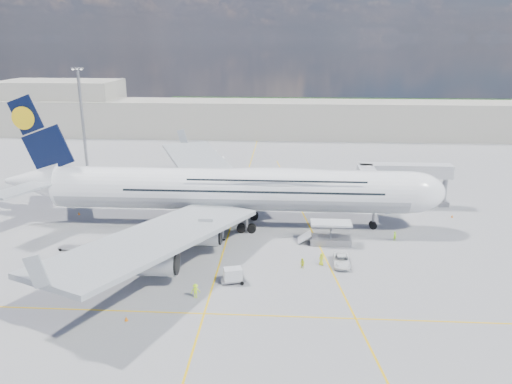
# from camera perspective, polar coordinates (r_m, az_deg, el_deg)

# --- Properties ---
(ground) EXTENTS (300.00, 300.00, 0.00)m
(ground) POSITION_cam_1_polar(r_m,az_deg,el_deg) (80.22, -3.63, -6.37)
(ground) COLOR gray
(ground) RESTS_ON ground
(taxi_line_main) EXTENTS (0.25, 220.00, 0.01)m
(taxi_line_main) POSITION_cam_1_polar(r_m,az_deg,el_deg) (80.22, -3.63, -6.37)
(taxi_line_main) COLOR #E7B30C
(taxi_line_main) RESTS_ON ground
(taxi_line_cross) EXTENTS (120.00, 0.25, 0.01)m
(taxi_line_cross) POSITION_cam_1_polar(r_m,az_deg,el_deg) (62.58, -5.94, -13.65)
(taxi_line_cross) COLOR #E7B30C
(taxi_line_cross) RESTS_ON ground
(taxi_line_diag) EXTENTS (14.16, 99.06, 0.01)m
(taxi_line_diag) POSITION_cam_1_polar(r_m,az_deg,el_deg) (89.00, 6.17, -4.00)
(taxi_line_diag) COLOR #E7B30C
(taxi_line_diag) RESTS_ON ground
(airliner) EXTENTS (77.26, 79.15, 23.71)m
(airliner) POSITION_cam_1_polar(r_m,az_deg,el_deg) (87.17, -2.74, 0.39)
(airliner) COLOR white
(airliner) RESTS_ON ground
(jet_bridge) EXTENTS (18.80, 12.10, 8.50)m
(jet_bridge) POSITION_cam_1_polar(r_m,az_deg,el_deg) (99.26, 15.19, 1.88)
(jet_bridge) COLOR #B7B7BC
(jet_bridge) RESTS_ON ground
(cargo_loader) EXTENTS (8.53, 3.20, 3.67)m
(cargo_loader) POSITION_cam_1_polar(r_m,az_deg,el_deg) (82.14, 8.37, -5.00)
(cargo_loader) COLOR silver
(cargo_loader) RESTS_ON ground
(light_mast) EXTENTS (3.00, 0.70, 25.50)m
(light_mast) POSITION_cam_1_polar(r_m,az_deg,el_deg) (129.33, -19.22, 7.85)
(light_mast) COLOR gray
(light_mast) RESTS_ON ground
(terminal) EXTENTS (180.00, 16.00, 12.00)m
(terminal) POSITION_cam_1_polar(r_m,az_deg,el_deg) (170.22, 0.29, 8.36)
(terminal) COLOR #B2AD9E
(terminal) RESTS_ON ground
(hangar) EXTENTS (40.00, 22.00, 18.00)m
(hangar) POSITION_cam_1_polar(r_m,az_deg,el_deg) (191.78, -21.27, 9.11)
(hangar) COLOR #B2AD9E
(hangar) RESTS_ON ground
(tree_line) EXTENTS (160.00, 6.00, 8.00)m
(tree_line) POSITION_cam_1_polar(r_m,az_deg,el_deg) (216.92, 11.75, 9.37)
(tree_line) COLOR #193814
(tree_line) RESTS_ON ground
(dolly_row_a) EXTENTS (3.48, 2.29, 0.47)m
(dolly_row_a) POSITION_cam_1_polar(r_m,az_deg,el_deg) (84.51, -20.51, -5.96)
(dolly_row_a) COLOR gray
(dolly_row_a) RESTS_ON ground
(dolly_row_b) EXTENTS (3.32, 2.23, 1.93)m
(dolly_row_b) POSITION_cam_1_polar(r_m,az_deg,el_deg) (80.80, -13.52, -5.86)
(dolly_row_b) COLOR gray
(dolly_row_b) RESTS_ON ground
(dolly_row_c) EXTENTS (3.43, 2.65, 0.45)m
(dolly_row_c) POSITION_cam_1_polar(r_m,az_deg,el_deg) (76.45, -12.11, -7.69)
(dolly_row_c) COLOR gray
(dolly_row_c) RESTS_ON ground
(dolly_back) EXTENTS (3.46, 2.04, 0.49)m
(dolly_back) POSITION_cam_1_polar(r_m,az_deg,el_deg) (78.91, -18.71, -7.41)
(dolly_back) COLOR gray
(dolly_back) RESTS_ON ground
(dolly_nose_far) EXTENTS (3.67, 2.61, 2.10)m
(dolly_nose_far) POSITION_cam_1_polar(r_m,az_deg,el_deg) (68.89, -2.66, -9.46)
(dolly_nose_far) COLOR gray
(dolly_nose_far) RESTS_ON ground
(dolly_nose_near) EXTENTS (3.36, 1.94, 2.07)m
(dolly_nose_near) POSITION_cam_1_polar(r_m,az_deg,el_deg) (83.31, -4.55, -4.65)
(dolly_nose_near) COLOR gray
(dolly_nose_near) RESTS_ON ground
(baggage_tug) EXTENTS (2.86, 1.96, 1.63)m
(baggage_tug) POSITION_cam_1_polar(r_m,az_deg,el_deg) (80.14, -11.76, -6.18)
(baggage_tug) COLOR silver
(baggage_tug) RESTS_ON ground
(catering_truck_inner) EXTENTS (6.46, 2.72, 3.80)m
(catering_truck_inner) POSITION_cam_1_polar(r_m,az_deg,el_deg) (105.99, -3.10, 0.58)
(catering_truck_inner) COLOR gray
(catering_truck_inner) RESTS_ON ground
(catering_truck_outer) EXTENTS (7.78, 4.00, 4.43)m
(catering_truck_outer) POSITION_cam_1_polar(r_m,az_deg,el_deg) (128.04, -5.34, 3.55)
(catering_truck_outer) COLOR gray
(catering_truck_outer) RESTS_ON ground
(service_van) EXTENTS (2.62, 5.32, 1.45)m
(service_van) POSITION_cam_1_polar(r_m,az_deg,el_deg) (74.99, 9.76, -7.74)
(service_van) COLOR white
(service_van) RESTS_ON ground
(crew_nose) EXTENTS (0.70, 0.63, 1.60)m
(crew_nose) POSITION_cam_1_polar(r_m,az_deg,el_deg) (85.53, 15.59, -4.89)
(crew_nose) COLOR #96E217
(crew_nose) RESTS_ON ground
(crew_loader) EXTENTS (0.99, 0.99, 1.62)m
(crew_loader) POSITION_cam_1_polar(r_m,az_deg,el_deg) (73.10, 5.31, -8.15)
(crew_loader) COLOR #D6E418
(crew_loader) RESTS_ON ground
(crew_wing) EXTENTS (0.93, 1.17, 1.86)m
(crew_wing) POSITION_cam_1_polar(r_m,az_deg,el_deg) (78.22, -15.13, -6.86)
(crew_wing) COLOR #ADE918
(crew_wing) RESTS_ON ground
(crew_van) EXTENTS (1.09, 1.02, 1.87)m
(crew_van) POSITION_cam_1_polar(r_m,az_deg,el_deg) (74.52, 7.50, -7.61)
(crew_van) COLOR #D3E418
(crew_van) RESTS_ON ground
(crew_tug) EXTENTS (1.40, 1.05, 1.92)m
(crew_tug) POSITION_cam_1_polar(r_m,az_deg,el_deg) (65.68, -6.93, -11.15)
(crew_tug) COLOR #C2FD1A
(crew_tug) RESTS_ON ground
(cone_nose) EXTENTS (0.41, 0.41, 0.53)m
(cone_nose) POSITION_cam_1_polar(r_m,az_deg,el_deg) (100.02, 21.50, -2.58)
(cone_nose) COLOR orange
(cone_nose) RESTS_ON ground
(cone_wing_left_inner) EXTENTS (0.42, 0.42, 0.53)m
(cone_wing_left_inner) POSITION_cam_1_polar(r_m,az_deg,el_deg) (105.93, -2.31, -0.29)
(cone_wing_left_inner) COLOR orange
(cone_wing_left_inner) RESTS_ON ground
(cone_wing_left_outer) EXTENTS (0.41, 0.41, 0.52)m
(cone_wing_left_outer) POSITION_cam_1_polar(r_m,az_deg,el_deg) (107.83, -8.05, -0.14)
(cone_wing_left_outer) COLOR orange
(cone_wing_left_outer) RESTS_ON ground
(cone_wing_right_inner) EXTENTS (0.40, 0.40, 0.50)m
(cone_wing_right_inner) POSITION_cam_1_polar(r_m,az_deg,el_deg) (78.22, -8.83, -6.99)
(cone_wing_right_inner) COLOR orange
(cone_wing_right_inner) RESTS_ON ground
(cone_wing_right_outer) EXTENTS (0.44, 0.44, 0.56)m
(cone_wing_right_outer) POSITION_cam_1_polar(r_m,az_deg,el_deg) (62.69, -14.61, -13.83)
(cone_wing_right_outer) COLOR orange
(cone_wing_right_outer) RESTS_ON ground
(cone_tail) EXTENTS (0.44, 0.44, 0.56)m
(cone_tail) POSITION_cam_1_polar(r_m,az_deg,el_deg) (100.31, -19.58, -2.31)
(cone_tail) COLOR orange
(cone_tail) RESTS_ON ground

